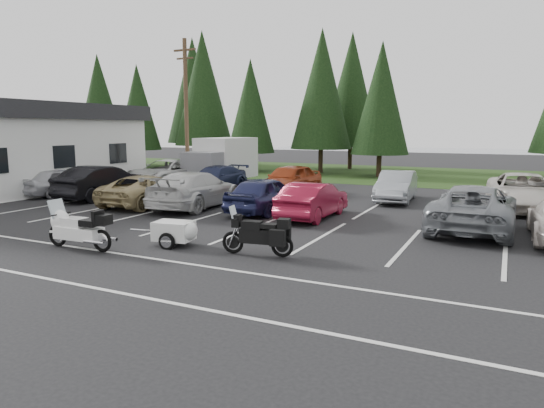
% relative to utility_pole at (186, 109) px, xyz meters
% --- Properties ---
extents(ground, '(120.00, 120.00, 0.00)m').
position_rel_utility_pole_xyz_m(ground, '(10.00, -12.00, -4.70)').
color(ground, black).
rests_on(ground, ground).
extents(grass_strip, '(80.00, 16.00, 0.01)m').
position_rel_utility_pole_xyz_m(grass_strip, '(10.00, 12.00, -4.69)').
color(grass_strip, '#1E3511').
rests_on(grass_strip, ground).
extents(lake_water, '(70.00, 50.00, 0.02)m').
position_rel_utility_pole_xyz_m(lake_water, '(14.00, 43.00, -4.70)').
color(lake_water, slate).
rests_on(lake_water, ground).
extents(utility_pole, '(1.60, 0.26, 9.00)m').
position_rel_utility_pole_xyz_m(utility_pole, '(0.00, 0.00, 0.00)').
color(utility_pole, '#473321').
rests_on(utility_pole, ground).
extents(box_truck, '(2.40, 5.60, 2.90)m').
position_rel_utility_pole_xyz_m(box_truck, '(2.00, 0.50, -3.25)').
color(box_truck, silver).
rests_on(box_truck, ground).
extents(stall_markings, '(32.00, 16.00, 0.01)m').
position_rel_utility_pole_xyz_m(stall_markings, '(10.00, -10.00, -4.69)').
color(stall_markings, silver).
rests_on(stall_markings, ground).
extents(conifer_0, '(4.58, 4.58, 10.66)m').
position_rel_utility_pole_xyz_m(conifer_0, '(-18.00, 10.50, 1.53)').
color(conifer_0, '#332316').
rests_on(conifer_0, ground).
extents(conifer_1, '(3.96, 3.96, 9.22)m').
position_rel_utility_pole_xyz_m(conifer_1, '(-12.00, 9.20, 0.69)').
color(conifer_1, '#332316').
rests_on(conifer_1, ground).
extents(conifer_2, '(5.10, 5.10, 11.89)m').
position_rel_utility_pole_xyz_m(conifer_2, '(-6.00, 10.80, 2.25)').
color(conifer_2, '#332316').
rests_on(conifer_2, ground).
extents(conifer_3, '(3.87, 3.87, 9.02)m').
position_rel_utility_pole_xyz_m(conifer_3, '(-0.50, 9.40, 0.57)').
color(conifer_3, '#332316').
rests_on(conifer_3, ground).
extents(conifer_4, '(4.80, 4.80, 11.17)m').
position_rel_utility_pole_xyz_m(conifer_4, '(5.00, 10.90, 1.83)').
color(conifer_4, '#332316').
rests_on(conifer_4, ground).
extents(conifer_5, '(4.14, 4.14, 9.63)m').
position_rel_utility_pole_xyz_m(conifer_5, '(10.00, 9.60, 0.93)').
color(conifer_5, '#332316').
rests_on(conifer_5, ground).
extents(conifer_back_a, '(5.28, 5.28, 12.30)m').
position_rel_utility_pole_xyz_m(conifer_back_a, '(-10.00, 15.00, 2.49)').
color(conifer_back_a, '#332316').
rests_on(conifer_back_a, ground).
extents(conifer_back_b, '(4.97, 4.97, 11.58)m').
position_rel_utility_pole_xyz_m(conifer_back_b, '(6.00, 15.50, 2.07)').
color(conifer_back_b, '#332316').
rests_on(conifer_back_b, ground).
extents(car_near_0, '(2.12, 4.40, 1.45)m').
position_rel_utility_pole_xyz_m(car_near_0, '(-2.65, -7.54, -3.97)').
color(car_near_0, silver).
rests_on(car_near_0, ground).
extents(car_near_1, '(1.79, 5.07, 1.67)m').
position_rel_utility_pole_xyz_m(car_near_1, '(0.21, -7.52, -3.86)').
color(car_near_1, black).
rests_on(car_near_1, ground).
extents(car_near_2, '(2.50, 5.11, 1.40)m').
position_rel_utility_pole_xyz_m(car_near_2, '(3.69, -8.22, -4.00)').
color(car_near_2, tan).
rests_on(car_near_2, ground).
extents(car_near_3, '(2.71, 5.74, 1.62)m').
position_rel_utility_pole_xyz_m(car_near_3, '(6.07, -7.82, -3.89)').
color(car_near_3, '#BABAB8').
rests_on(car_near_3, ground).
extents(car_near_4, '(1.93, 4.51, 1.52)m').
position_rel_utility_pole_xyz_m(car_near_4, '(9.40, -7.55, -3.94)').
color(car_near_4, '#1C2047').
rests_on(car_near_4, ground).
extents(car_near_5, '(1.53, 4.31, 1.41)m').
position_rel_utility_pole_xyz_m(car_near_5, '(11.69, -7.88, -3.99)').
color(car_near_5, maroon).
rests_on(car_near_5, ground).
extents(car_near_6, '(2.71, 5.74, 1.58)m').
position_rel_utility_pole_xyz_m(car_near_6, '(17.53, -7.66, -3.91)').
color(car_near_6, slate).
rests_on(car_near_6, ground).
extents(car_far_0, '(3.07, 6.09, 1.65)m').
position_rel_utility_pole_xyz_m(car_far_0, '(0.12, -2.33, -3.87)').
color(car_far_0, silver).
rests_on(car_far_0, ground).
extents(car_far_1, '(2.15, 4.85, 1.38)m').
position_rel_utility_pole_xyz_m(car_far_1, '(3.56, -2.35, -4.01)').
color(car_far_1, '#181F3D').
rests_on(car_far_1, ground).
extents(car_far_2, '(2.40, 4.95, 1.63)m').
position_rel_utility_pole_xyz_m(car_far_2, '(8.14, -2.27, -3.88)').
color(car_far_2, maroon).
rests_on(car_far_2, ground).
extents(car_far_3, '(1.83, 4.50, 1.45)m').
position_rel_utility_pole_xyz_m(car_far_3, '(13.69, -1.91, -3.97)').
color(car_far_3, gray).
rests_on(car_far_3, ground).
extents(car_far_4, '(3.17, 5.90, 1.57)m').
position_rel_utility_pole_xyz_m(car_far_4, '(19.13, -2.12, -3.91)').
color(car_far_4, beige).
rests_on(car_far_4, ground).
extents(touring_motorcycle, '(2.64, 0.91, 1.45)m').
position_rel_utility_pole_xyz_m(touring_motorcycle, '(7.40, -15.60, -3.97)').
color(touring_motorcycle, white).
rests_on(touring_motorcycle, ground).
extents(cargo_trailer, '(1.76, 1.16, 0.76)m').
position_rel_utility_pole_xyz_m(cargo_trailer, '(9.62, -14.04, -4.32)').
color(cargo_trailer, white).
rests_on(cargo_trailer, ground).
extents(adventure_motorcycle, '(2.39, 1.15, 1.39)m').
position_rel_utility_pole_xyz_m(adventure_motorcycle, '(12.39, -13.92, -4.00)').
color(adventure_motorcycle, black).
rests_on(adventure_motorcycle, ground).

